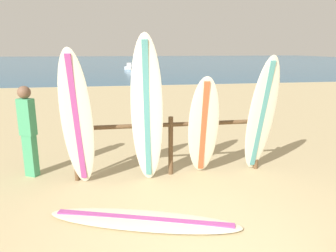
{
  "coord_description": "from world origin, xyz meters",
  "views": [
    {
      "loc": [
        -1.06,
        -2.84,
        2.37
      ],
      "look_at": [
        -0.03,
        3.14,
        0.88
      ],
      "focal_mm": 34.04,
      "sensor_mm": 36.0,
      "label": 1
    }
  ],
  "objects_px": {
    "surfboard_leaning_left": "(147,113)",
    "beachgoer_standing": "(28,128)",
    "surfboard_leaning_center": "(261,117)",
    "surfboard_leaning_far_left": "(77,121)",
    "small_boat_offshore": "(130,67)",
    "surfboard_lying_on_sand": "(143,220)",
    "surfboard_rack": "(171,136)",
    "surfboard_leaning_center_left": "(203,128)"
  },
  "relations": [
    {
      "from": "surfboard_leaning_far_left",
      "to": "surfboard_leaning_center",
      "type": "distance_m",
      "value": 3.3
    },
    {
      "from": "surfboard_leaning_left",
      "to": "surfboard_lying_on_sand",
      "type": "distance_m",
      "value": 1.79
    },
    {
      "from": "surfboard_leaning_center_left",
      "to": "surfboard_lying_on_sand",
      "type": "height_order",
      "value": "surfboard_leaning_center_left"
    },
    {
      "from": "surfboard_rack",
      "to": "surfboard_leaning_center",
      "type": "height_order",
      "value": "surfboard_leaning_center"
    },
    {
      "from": "surfboard_leaning_center",
      "to": "surfboard_lying_on_sand",
      "type": "xyz_separation_m",
      "value": [
        -2.34,
        -1.38,
        -1.1
      ]
    },
    {
      "from": "surfboard_leaning_left",
      "to": "surfboard_rack",
      "type": "bearing_deg",
      "value": 41.81
    },
    {
      "from": "surfboard_leaning_center_left",
      "to": "surfboard_rack",
      "type": "bearing_deg",
      "value": 151.66
    },
    {
      "from": "beachgoer_standing",
      "to": "small_boat_offshore",
      "type": "bearing_deg",
      "value": 83.56
    },
    {
      "from": "surfboard_leaning_far_left",
      "to": "surfboard_leaning_center_left",
      "type": "xyz_separation_m",
      "value": [
        2.19,
        0.05,
        -0.23
      ]
    },
    {
      "from": "surfboard_leaning_left",
      "to": "small_boat_offshore",
      "type": "bearing_deg",
      "value": 87.43
    },
    {
      "from": "surfboard_leaning_left",
      "to": "small_boat_offshore",
      "type": "height_order",
      "value": "surfboard_leaning_left"
    },
    {
      "from": "surfboard_leaning_center_left",
      "to": "small_boat_offshore",
      "type": "height_order",
      "value": "surfboard_leaning_center_left"
    },
    {
      "from": "beachgoer_standing",
      "to": "surfboard_leaning_center",
      "type": "bearing_deg",
      "value": -9.0
    },
    {
      "from": "surfboard_leaning_center",
      "to": "small_boat_offshore",
      "type": "bearing_deg",
      "value": 91.18
    },
    {
      "from": "surfboard_leaning_left",
      "to": "surfboard_leaning_center_left",
      "type": "height_order",
      "value": "surfboard_leaning_left"
    },
    {
      "from": "surfboard_leaning_far_left",
      "to": "small_boat_offshore",
      "type": "bearing_deg",
      "value": 85.39
    },
    {
      "from": "surfboard_leaning_center_left",
      "to": "small_boat_offshore",
      "type": "xyz_separation_m",
      "value": [
        0.43,
        32.53,
        -0.71
      ]
    },
    {
      "from": "small_boat_offshore",
      "to": "surfboard_leaning_far_left",
      "type": "bearing_deg",
      "value": -94.61
    },
    {
      "from": "surfboard_leaning_far_left",
      "to": "beachgoer_standing",
      "type": "relative_size",
      "value": 1.4
    },
    {
      "from": "surfboard_rack",
      "to": "small_boat_offshore",
      "type": "bearing_deg",
      "value": 88.26
    },
    {
      "from": "surfboard_leaning_left",
      "to": "beachgoer_standing",
      "type": "xyz_separation_m",
      "value": [
        -2.13,
        0.81,
        -0.36
      ]
    },
    {
      "from": "surfboard_leaning_left",
      "to": "beachgoer_standing",
      "type": "relative_size",
      "value": 1.53
    },
    {
      "from": "surfboard_leaning_left",
      "to": "surfboard_leaning_center_left",
      "type": "bearing_deg",
      "value": 7.73
    },
    {
      "from": "surfboard_leaning_left",
      "to": "surfboard_lying_on_sand",
      "type": "xyz_separation_m",
      "value": [
        -0.2,
        -1.24,
        -1.27
      ]
    },
    {
      "from": "surfboard_rack",
      "to": "surfboard_leaning_center_left",
      "type": "xyz_separation_m",
      "value": [
        0.55,
        -0.29,
        0.21
      ]
    },
    {
      "from": "surfboard_leaning_center",
      "to": "beachgoer_standing",
      "type": "xyz_separation_m",
      "value": [
        -4.26,
        0.68,
        -0.19
      ]
    },
    {
      "from": "surfboard_leaning_center_left",
      "to": "surfboard_leaning_center",
      "type": "distance_m",
      "value": 1.11
    },
    {
      "from": "surfboard_rack",
      "to": "small_boat_offshore",
      "type": "distance_m",
      "value": 32.25
    },
    {
      "from": "surfboard_leaning_far_left",
      "to": "surfboard_leaning_left",
      "type": "xyz_separation_m",
      "value": [
        1.16,
        -0.09,
        0.11
      ]
    },
    {
      "from": "surfboard_leaning_center",
      "to": "surfboard_rack",
      "type": "bearing_deg",
      "value": 169.58
    },
    {
      "from": "surfboard_lying_on_sand",
      "to": "small_boat_offshore",
      "type": "xyz_separation_m",
      "value": [
        1.67,
        33.91,
        0.22
      ]
    },
    {
      "from": "surfboard_leaning_far_left",
      "to": "surfboard_leaning_left",
      "type": "bearing_deg",
      "value": -4.2
    },
    {
      "from": "surfboard_rack",
      "to": "surfboard_leaning_left",
      "type": "distance_m",
      "value": 0.85
    },
    {
      "from": "surfboard_leaning_left",
      "to": "surfboard_leaning_center",
      "type": "xyz_separation_m",
      "value": [
        2.13,
        0.13,
        -0.17
      ]
    },
    {
      "from": "small_boat_offshore",
      "to": "beachgoer_standing",
      "type": "bearing_deg",
      "value": -96.44
    },
    {
      "from": "surfboard_lying_on_sand",
      "to": "beachgoer_standing",
      "type": "xyz_separation_m",
      "value": [
        -1.93,
        2.05,
        0.91
      ]
    },
    {
      "from": "surfboard_leaning_far_left",
      "to": "small_boat_offshore",
      "type": "height_order",
      "value": "surfboard_leaning_far_left"
    },
    {
      "from": "surfboard_leaning_center_left",
      "to": "surfboard_leaning_center",
      "type": "height_order",
      "value": "surfboard_leaning_center"
    },
    {
      "from": "surfboard_leaning_center_left",
      "to": "small_boat_offshore",
      "type": "bearing_deg",
      "value": 89.23
    },
    {
      "from": "surfboard_leaning_center",
      "to": "small_boat_offshore",
      "type": "height_order",
      "value": "surfboard_leaning_center"
    },
    {
      "from": "surfboard_lying_on_sand",
      "to": "surfboard_rack",
      "type": "bearing_deg",
      "value": 67.63
    },
    {
      "from": "surfboard_leaning_center",
      "to": "small_boat_offshore",
      "type": "relative_size",
      "value": 0.83
    }
  ]
}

